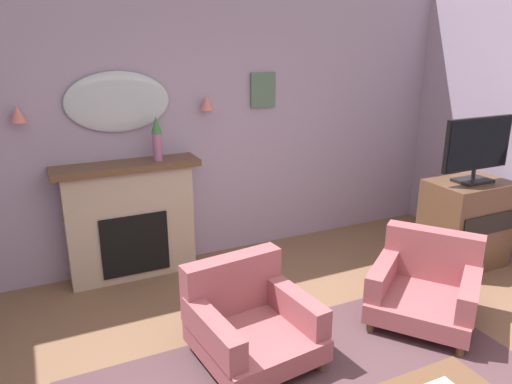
% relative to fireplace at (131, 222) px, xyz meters
% --- Properties ---
extents(wall_back, '(7.00, 0.10, 2.92)m').
position_rel_fireplace_xyz_m(wall_back, '(0.72, 0.22, 0.89)').
color(wall_back, '#9E8CA8').
rests_on(wall_back, ground).
extents(fireplace, '(1.36, 0.36, 1.16)m').
position_rel_fireplace_xyz_m(fireplace, '(0.00, 0.00, 0.00)').
color(fireplace, tan).
rests_on(fireplace, ground).
extents(mantel_vase_left, '(0.10, 0.10, 0.42)m').
position_rel_fireplace_xyz_m(mantel_vase_left, '(0.30, -0.03, 0.82)').
color(mantel_vase_left, '#9E6084').
rests_on(mantel_vase_left, fireplace).
extents(wall_mirror, '(0.96, 0.06, 0.56)m').
position_rel_fireplace_xyz_m(wall_mirror, '(0.00, 0.14, 1.14)').
color(wall_mirror, '#B2BCC6').
extents(wall_sconce_left, '(0.14, 0.14, 0.14)m').
position_rel_fireplace_xyz_m(wall_sconce_left, '(-0.85, 0.09, 1.09)').
color(wall_sconce_left, '#D17066').
extents(wall_sconce_right, '(0.14, 0.14, 0.14)m').
position_rel_fireplace_xyz_m(wall_sconce_right, '(0.85, 0.09, 1.09)').
color(wall_sconce_right, '#D17066').
extents(framed_picture, '(0.28, 0.03, 0.36)m').
position_rel_fireplace_xyz_m(framed_picture, '(1.50, 0.15, 1.18)').
color(framed_picture, '#4C6B56').
extents(armchair_in_corner, '(0.89, 0.90, 0.71)m').
position_rel_fireplace_xyz_m(armchair_in_corner, '(0.50, -1.66, -0.27)').
color(armchair_in_corner, '#934C51').
rests_on(armchair_in_corner, ground).
extents(armchair_by_coffee_table, '(1.14, 1.13, 0.71)m').
position_rel_fireplace_xyz_m(armchair_by_coffee_table, '(2.06, -1.83, -0.27)').
color(armchair_by_coffee_table, '#934C51').
rests_on(armchair_by_coffee_table, ground).
extents(tv_cabinet, '(0.80, 0.57, 0.90)m').
position_rel_fireplace_xyz_m(tv_cabinet, '(3.17, -1.20, -0.12)').
color(tv_cabinet, brown).
rests_on(tv_cabinet, ground).
extents(tv_flatscreen, '(0.84, 0.24, 0.65)m').
position_rel_fireplace_xyz_m(tv_flatscreen, '(3.17, -1.22, 0.68)').
color(tv_flatscreen, black).
rests_on(tv_flatscreen, tv_cabinet).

